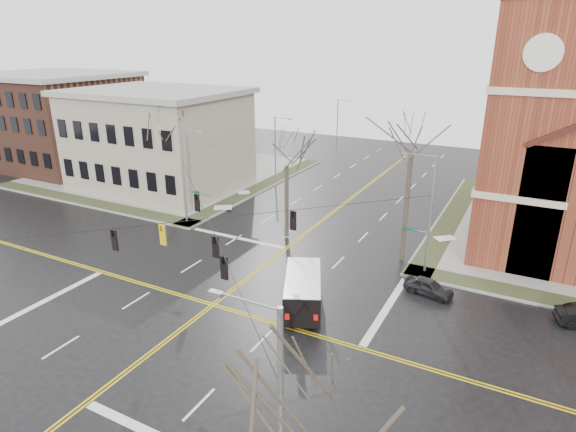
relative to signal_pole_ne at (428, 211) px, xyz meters
The scene contains 17 objects.
ground 16.88m from the signal_pole_ne, 134.55° to the right, with size 120.00×120.00×0.00m, color black.
sidewalks 16.86m from the signal_pole_ne, 134.55° to the right, with size 80.00×80.00×0.17m.
road_markings 16.88m from the signal_pole_ne, 134.55° to the right, with size 100.00×100.00×0.01m.
civic_building_a 34.39m from the signal_pole_ne, 165.69° to the left, with size 18.00×14.00×11.00m, color gray.
civic_building_b 54.36m from the signal_pole_ne, 168.86° to the left, with size 18.00×16.00×12.00m, color brown.
signal_pole_ne is the anchor object (origin of this frame).
signal_pole_nw 22.64m from the signal_pole_ne, behind, with size 2.75×0.22×9.00m.
signal_pole_se 23.00m from the signal_pole_ne, 90.00° to the right, with size 2.75×0.22×9.00m.
span_wires 16.19m from the signal_pole_ne, 134.55° to the right, with size 23.02×23.02×0.03m.
traffic_signals 16.63m from the signal_pole_ne, 132.94° to the right, with size 8.21×8.26×1.30m.
streetlight_north_a 27.48m from the signal_pole_ne, 143.10° to the left, with size 2.30×0.20×8.00m.
streetlight_north_b 42.61m from the signal_pole_ne, 121.05° to the left, with size 2.30×0.20×8.00m.
cargo_van 11.16m from the signal_pole_ne, 124.28° to the right, with size 4.58×6.36×2.27m.
parked_car_a 5.59m from the signal_pole_ne, 70.24° to the right, with size 1.38×3.43×1.17m, color black.
tree_nw_far 26.22m from the signal_pole_ne, behind, with size 4.00×4.00×11.29m.
tree_nw_near 12.66m from the signal_pole_ne, behind, with size 4.00×4.00×9.70m.
tree_ne 4.76m from the signal_pole_ne, 144.59° to the left, with size 4.00×4.00×12.53m.
Camera 1 is at (17.67, -22.70, 16.83)m, focal length 30.00 mm.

